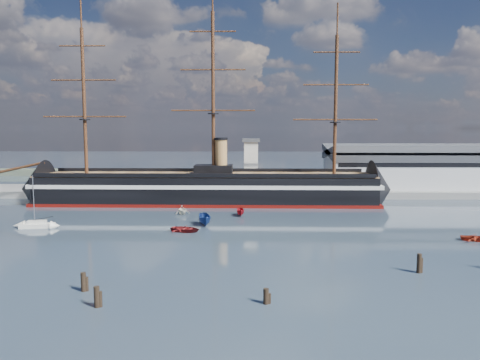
{
  "coord_description": "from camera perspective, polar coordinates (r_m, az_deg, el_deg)",
  "views": [
    {
      "loc": [
        2.02,
        -63.68,
        19.91
      ],
      "look_at": [
        0.41,
        35.0,
        9.0
      ],
      "focal_mm": 35.0,
      "sensor_mm": 36.0,
      "label": 1
    }
  ],
  "objects": [
    {
      "name": "ground",
      "position": [
        105.59,
        -0.18,
        -4.56
      ],
      "size": [
        600.0,
        600.0,
        0.0
      ],
      "primitive_type": "plane",
      "color": "#263144",
      "rests_on": "ground"
    },
    {
      "name": "quay",
      "position": [
        141.32,
        4.16,
        -1.81
      ],
      "size": [
        180.0,
        18.0,
        2.0
      ],
      "primitive_type": "cube",
      "color": "slate",
      "rests_on": "ground"
    },
    {
      "name": "warehouse",
      "position": [
        154.66,
        22.16,
        1.42
      ],
      "size": [
        63.0,
        21.0,
        11.6
      ],
      "color": "#B7BABC",
      "rests_on": "ground"
    },
    {
      "name": "quay_tower",
      "position": [
        137.06,
        1.34,
        2.06
      ],
      "size": [
        5.0,
        5.0,
        15.0
      ],
      "color": "silver",
      "rests_on": "ground"
    },
    {
      "name": "warship",
      "position": [
        125.35,
        -4.93,
        -0.99
      ],
      "size": [
        112.97,
        17.25,
        53.94
      ],
      "rotation": [
        0.0,
        0.0,
        -0.01
      ],
      "color": "black",
      "rests_on": "ground"
    },
    {
      "name": "sailboat",
      "position": [
        102.85,
        -23.51,
        -5.0
      ],
      "size": [
        6.86,
        2.79,
        10.67
      ],
      "rotation": [
        0.0,
        0.0,
        0.13
      ],
      "color": "silver",
      "rests_on": "ground"
    },
    {
      "name": "motorboat_a",
      "position": [
        96.85,
        -4.29,
        -5.57
      ],
      "size": [
        7.74,
        3.98,
        2.95
      ],
      "primitive_type": "imported",
      "rotation": [
        0.0,
        0.0,
        0.18
      ],
      "color": "navy",
      "rests_on": "ground"
    },
    {
      "name": "motorboat_b",
      "position": [
        91.53,
        -6.67,
        -6.3
      ],
      "size": [
        2.42,
        3.87,
        1.69
      ],
      "primitive_type": "imported",
      "rotation": [
        0.0,
        0.0,
        1.28
      ],
      "color": "maroon",
      "rests_on": "ground"
    },
    {
      "name": "motorboat_c",
      "position": [
        107.22,
        0.07,
        -4.39
      ],
      "size": [
        5.31,
        2.23,
        2.08
      ],
      "primitive_type": "imported",
      "rotation": [
        0.0,
        0.0,
        0.06
      ],
      "color": "maroon",
      "rests_on": "ground"
    },
    {
      "name": "motorboat_d",
      "position": [
        110.09,
        -7.07,
        -4.16
      ],
      "size": [
        6.99,
        5.4,
        2.36
      ],
      "primitive_type": "imported",
      "rotation": [
        0.0,
        0.0,
        0.47
      ],
      "color": "beige",
      "rests_on": "ground"
    },
    {
      "name": "motorboat_e",
      "position": [
        93.86,
        26.88,
        -6.63
      ],
      "size": [
        2.12,
        3.52,
        1.54
      ],
      "primitive_type": "imported",
      "rotation": [
        0.0,
        0.0,
        1.31
      ],
      "color": "maroon",
      "rests_on": "ground"
    },
    {
      "name": "piling_near_left",
      "position": [
        62.07,
        -18.5,
        -12.74
      ],
      "size": [
        0.64,
        0.64,
        3.07
      ],
      "primitive_type": "cylinder",
      "color": "black",
      "rests_on": "ground"
    },
    {
      "name": "piling_near_mid",
      "position": [
        55.21,
        3.18,
        -14.84
      ],
      "size": [
        0.64,
        0.64,
        2.5
      ],
      "primitive_type": "cylinder",
      "color": "black",
      "rests_on": "ground"
    },
    {
      "name": "piling_near_right",
      "position": [
        70.46,
        20.95,
        -10.53
      ],
      "size": [
        0.64,
        0.64,
        3.43
      ],
      "primitive_type": "cylinder",
      "color": "black",
      "rests_on": "ground"
    },
    {
      "name": "piling_extra",
      "position": [
        56.51,
        -17.02,
        -14.61
      ],
      "size": [
        0.64,
        0.64,
        3.1
      ],
      "primitive_type": "cylinder",
      "color": "black",
      "rests_on": "ground"
    }
  ]
}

